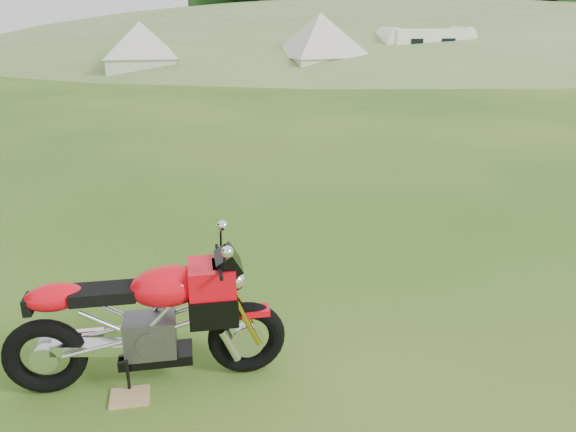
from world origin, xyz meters
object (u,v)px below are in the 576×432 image
object	(u,v)px
plywood_board	(130,397)
caravan	(424,52)
sport_motorcycle	(146,312)
tent_right	(320,46)
tent_left	(141,48)

from	to	relation	value
plywood_board	caravan	world-z (taller)	caravan
sport_motorcycle	tent_right	size ratio (longest dim) A/B	0.61
tent_right	caravan	world-z (taller)	tent_right
sport_motorcycle	tent_right	xyz separation A→B (m)	(8.95, 19.14, 0.76)
tent_left	tent_right	world-z (taller)	tent_right
caravan	tent_left	bearing A→B (deg)	172.61
tent_left	caravan	xyz separation A→B (m)	(12.07, -2.79, -0.21)
plywood_board	tent_left	xyz separation A→B (m)	(2.07, 22.10, 1.20)
plywood_board	caravan	distance (m)	23.95
sport_motorcycle	tent_left	distance (m)	22.03
sport_motorcycle	caravan	distance (m)	23.71
tent_right	caravan	bearing A→B (deg)	-3.63
plywood_board	tent_left	distance (m)	22.23
plywood_board	caravan	size ratio (longest dim) A/B	0.06
plywood_board	caravan	bearing A→B (deg)	53.78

